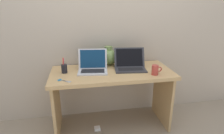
{
  "coord_description": "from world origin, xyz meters",
  "views": [
    {
      "loc": [
        -0.36,
        -1.97,
        1.46
      ],
      "look_at": [
        0.0,
        0.0,
        0.77
      ],
      "focal_mm": 30.19,
      "sensor_mm": 36.0,
      "label": 1
    }
  ],
  "objects_px": {
    "green_vase": "(108,57)",
    "scissors": "(62,80)",
    "pen_cup": "(64,69)",
    "power_brick": "(97,128)",
    "laptop_left": "(93,65)",
    "laptop_right": "(130,64)",
    "coffee_mug": "(155,70)"
  },
  "relations": [
    {
      "from": "laptop_right",
      "to": "green_vase",
      "type": "xyz_separation_m",
      "value": [
        -0.22,
        0.2,
        0.04
      ]
    },
    {
      "from": "laptop_left",
      "to": "coffee_mug",
      "type": "relative_size",
      "value": 3.06
    },
    {
      "from": "green_vase",
      "to": "pen_cup",
      "type": "relative_size",
      "value": 1.34
    },
    {
      "from": "green_vase",
      "to": "power_brick",
      "type": "xyz_separation_m",
      "value": [
        -0.19,
        -0.31,
        -0.81
      ]
    },
    {
      "from": "green_vase",
      "to": "coffee_mug",
      "type": "xyz_separation_m",
      "value": [
        0.44,
        -0.43,
        -0.05
      ]
    },
    {
      "from": "scissors",
      "to": "pen_cup",
      "type": "bearing_deg",
      "value": 86.93
    },
    {
      "from": "coffee_mug",
      "to": "scissors",
      "type": "relative_size",
      "value": 0.83
    },
    {
      "from": "coffee_mug",
      "to": "power_brick",
      "type": "bearing_deg",
      "value": 168.75
    },
    {
      "from": "laptop_left",
      "to": "power_brick",
      "type": "height_order",
      "value": "laptop_left"
    },
    {
      "from": "scissors",
      "to": "power_brick",
      "type": "bearing_deg",
      "value": 19.14
    },
    {
      "from": "pen_cup",
      "to": "power_brick",
      "type": "bearing_deg",
      "value": -17.32
    },
    {
      "from": "coffee_mug",
      "to": "power_brick",
      "type": "distance_m",
      "value": 0.99
    },
    {
      "from": "pen_cup",
      "to": "power_brick",
      "type": "height_order",
      "value": "pen_cup"
    },
    {
      "from": "laptop_left",
      "to": "coffee_mug",
      "type": "distance_m",
      "value": 0.69
    },
    {
      "from": "laptop_right",
      "to": "scissors",
      "type": "relative_size",
      "value": 2.75
    },
    {
      "from": "laptop_left",
      "to": "scissors",
      "type": "bearing_deg",
      "value": -144.31
    },
    {
      "from": "green_vase",
      "to": "scissors",
      "type": "xyz_separation_m",
      "value": [
        -0.54,
        -0.43,
        -0.1
      ]
    },
    {
      "from": "pen_cup",
      "to": "coffee_mug",
      "type": "bearing_deg",
      "value": -13.39
    },
    {
      "from": "power_brick",
      "to": "laptop_left",
      "type": "bearing_deg",
      "value": 99.71
    },
    {
      "from": "green_vase",
      "to": "scissors",
      "type": "distance_m",
      "value": 0.7
    },
    {
      "from": "laptop_left",
      "to": "scissors",
      "type": "xyz_separation_m",
      "value": [
        -0.33,
        -0.24,
        -0.06
      ]
    },
    {
      "from": "laptop_left",
      "to": "power_brick",
      "type": "distance_m",
      "value": 0.78
    },
    {
      "from": "power_brick",
      "to": "laptop_right",
      "type": "bearing_deg",
      "value": 14.92
    },
    {
      "from": "laptop_right",
      "to": "coffee_mug",
      "type": "relative_size",
      "value": 3.31
    },
    {
      "from": "green_vase",
      "to": "scissors",
      "type": "bearing_deg",
      "value": -141.61
    },
    {
      "from": "coffee_mug",
      "to": "scissors",
      "type": "height_order",
      "value": "coffee_mug"
    },
    {
      "from": "power_brick",
      "to": "coffee_mug",
      "type": "bearing_deg",
      "value": -11.25
    },
    {
      "from": "laptop_right",
      "to": "pen_cup",
      "type": "distance_m",
      "value": 0.75
    },
    {
      "from": "laptop_left",
      "to": "pen_cup",
      "type": "relative_size",
      "value": 2.03
    },
    {
      "from": "laptop_left",
      "to": "power_brick",
      "type": "relative_size",
      "value": 5.01
    },
    {
      "from": "pen_cup",
      "to": "scissors",
      "type": "height_order",
      "value": "pen_cup"
    },
    {
      "from": "laptop_right",
      "to": "scissors",
      "type": "bearing_deg",
      "value": -163.12
    }
  ]
}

